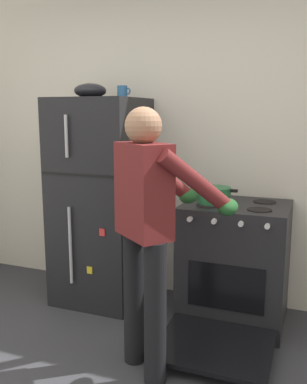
{
  "coord_description": "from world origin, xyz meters",
  "views": [
    {
      "loc": [
        1.13,
        -1.51,
        1.56
      ],
      "look_at": [
        0.03,
        1.32,
        1.0
      ],
      "focal_mm": 39.89,
      "sensor_mm": 36.0,
      "label": 1
    }
  ],
  "objects_px": {
    "red_pot": "(214,195)",
    "mixing_bowl": "(90,91)",
    "refrigerator": "(102,201)",
    "person_cook": "(150,218)",
    "stove_range": "(234,264)",
    "coffee_mug": "(123,92)"
  },
  "relations": [
    {
      "from": "person_cook",
      "to": "coffee_mug",
      "type": "relative_size",
      "value": 14.28
    },
    {
      "from": "refrigerator",
      "to": "mixing_bowl",
      "type": "relative_size",
      "value": 6.53
    },
    {
      "from": "mixing_bowl",
      "to": "person_cook",
      "type": "bearing_deg",
      "value": -44.76
    },
    {
      "from": "coffee_mug",
      "to": "mixing_bowl",
      "type": "distance_m",
      "value": 0.27
    },
    {
      "from": "stove_range",
      "to": "red_pot",
      "type": "bearing_deg",
      "value": -168.65
    },
    {
      "from": "refrigerator",
      "to": "stove_range",
      "type": "distance_m",
      "value": 1.19
    },
    {
      "from": "refrigerator",
      "to": "red_pot",
      "type": "distance_m",
      "value": 0.97
    },
    {
      "from": "stove_range",
      "to": "coffee_mug",
      "type": "bearing_deg",
      "value": 175.87
    },
    {
      "from": "mixing_bowl",
      "to": "coffee_mug",
      "type": "bearing_deg",
      "value": 10.78
    },
    {
      "from": "person_cook",
      "to": "coffee_mug",
      "type": "distance_m",
      "value": 1.32
    },
    {
      "from": "refrigerator",
      "to": "person_cook",
      "type": "relative_size",
      "value": 1.05
    },
    {
      "from": "coffee_mug",
      "to": "refrigerator",
      "type": "bearing_deg",
      "value": -164.6
    },
    {
      "from": "refrigerator",
      "to": "red_pot",
      "type": "xyz_separation_m",
      "value": [
        0.96,
        -0.05,
        0.13
      ]
    },
    {
      "from": "refrigerator",
      "to": "mixing_bowl",
      "type": "xyz_separation_m",
      "value": [
        -0.08,
        0.0,
        0.9
      ]
    },
    {
      "from": "person_cook",
      "to": "coffee_mug",
      "type": "xyz_separation_m",
      "value": [
        -0.59,
        0.89,
        0.77
      ]
    },
    {
      "from": "person_cook",
      "to": "red_pot",
      "type": "bearing_deg",
      "value": 76.43
    },
    {
      "from": "stove_range",
      "to": "person_cook",
      "type": "distance_m",
      "value": 1.04
    },
    {
      "from": "mixing_bowl",
      "to": "stove_range",
      "type": "bearing_deg",
      "value": -0.85
    },
    {
      "from": "person_cook",
      "to": "red_pot",
      "type": "xyz_separation_m",
      "value": [
        0.19,
        0.79,
        0.01
      ]
    },
    {
      "from": "stove_range",
      "to": "person_cook",
      "type": "xyz_separation_m",
      "value": [
        -0.35,
        -0.83,
        0.52
      ]
    },
    {
      "from": "refrigerator",
      "to": "person_cook",
      "type": "xyz_separation_m",
      "value": [
        0.77,
        -0.84,
        0.12
      ]
    },
    {
      "from": "red_pot",
      "to": "mixing_bowl",
      "type": "distance_m",
      "value": 1.3
    }
  ]
}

